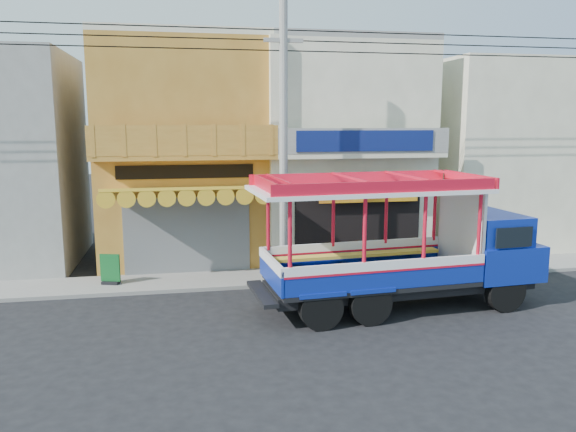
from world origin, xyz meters
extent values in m
plane|color=black|center=(0.00, 0.00, 0.00)|extent=(90.00, 90.00, 0.00)
cube|color=slate|center=(0.00, 4.00, 0.06)|extent=(30.00, 2.00, 0.12)
cube|color=#A76C25|center=(-4.00, 8.00, 4.00)|extent=(6.00, 6.00, 8.00)
cube|color=#595B5E|center=(-4.00, 4.98, 1.40)|extent=(4.20, 0.10, 2.60)
cube|color=gold|center=(-4.00, 4.25, 3.05)|extent=(5.20, 1.50, 0.31)
cube|color=#A76C25|center=(-4.00, 4.65, 4.05)|extent=(6.00, 0.70, 0.18)
cube|color=#A76C25|center=(-4.00, 4.35, 4.60)|extent=(6.00, 0.12, 0.95)
cube|color=black|center=(-4.00, 4.97, 3.55)|extent=(4.50, 0.04, 0.45)
cube|color=beige|center=(-4.00, 8.00, 8.12)|extent=(6.00, 6.00, 0.24)
cube|color=beige|center=(2.00, 8.00, 4.00)|extent=(6.00, 6.00, 8.00)
cube|color=black|center=(2.00, 4.98, 1.50)|extent=(4.60, 0.12, 2.80)
cube|color=yellow|center=(2.30, 4.70, 2.90)|extent=(3.60, 0.05, 1.00)
cube|color=beige|center=(2.00, 4.65, 4.05)|extent=(6.00, 0.70, 0.18)
cube|color=gray|center=(2.00, 4.35, 4.55)|extent=(6.00, 0.12, 0.85)
cube|color=navy|center=(2.00, 4.28, 4.55)|extent=(4.80, 0.06, 0.70)
cube|color=gray|center=(2.00, 8.00, 8.12)|extent=(6.00, 6.00, 0.24)
cube|color=beige|center=(-1.00, 4.85, 4.00)|extent=(0.35, 0.30, 8.00)
cube|color=beige|center=(9.00, 8.00, 3.80)|extent=(6.00, 6.00, 7.60)
cylinder|color=gray|center=(-1.00, 3.30, 4.50)|extent=(0.26, 0.26, 9.00)
cube|color=gray|center=(-1.00, 3.30, 7.60)|extent=(1.20, 0.12, 0.12)
cylinder|color=black|center=(0.00, 3.30, 7.30)|extent=(28.00, 0.04, 0.04)
cylinder|color=black|center=(0.00, 3.30, 7.60)|extent=(28.00, 0.04, 0.04)
cylinder|color=black|center=(0.00, 3.30, 7.90)|extent=(28.00, 0.04, 0.04)
cylinder|color=black|center=(4.54, -0.39, 0.56)|extent=(1.14, 0.40, 1.11)
cylinder|color=black|center=(4.38, 1.72, 0.56)|extent=(1.14, 0.40, 1.11)
cylinder|color=black|center=(0.54, -0.69, 0.56)|extent=(1.14, 0.40, 1.11)
cylinder|color=black|center=(0.38, 1.42, 0.56)|extent=(1.14, 0.40, 1.11)
cylinder|color=black|center=(-0.79, -0.79, 0.56)|extent=(1.14, 0.40, 1.11)
cylinder|color=black|center=(-0.95, 1.32, 0.56)|extent=(1.14, 0.40, 1.11)
cube|color=black|center=(1.80, 0.46, 0.67)|extent=(7.61, 2.40, 0.31)
cube|color=#0F2AA7|center=(4.69, 0.68, 1.28)|extent=(2.19, 2.60, 1.00)
cube|color=#0F2AA7|center=(4.52, 0.67, 2.17)|extent=(1.73, 2.37, 0.84)
cube|color=black|center=(5.30, 0.73, 2.12)|extent=(0.21, 1.96, 0.61)
cube|color=black|center=(0.88, 0.39, 0.89)|extent=(5.69, 2.86, 0.13)
cube|color=#0F2AA7|center=(0.97, -0.78, 1.28)|extent=(5.51, 0.50, 0.67)
cube|color=white|center=(0.97, -0.78, 1.58)|extent=(5.51, 0.52, 0.25)
cube|color=#0F2AA7|center=(0.79, 1.57, 1.28)|extent=(5.51, 0.50, 0.67)
cube|color=white|center=(0.79, 1.57, 1.58)|extent=(5.51, 0.52, 0.25)
cylinder|color=red|center=(-1.62, -0.96, 2.51)|extent=(0.11, 0.11, 1.78)
cylinder|color=red|center=(-1.79, 1.35, 2.51)|extent=(0.11, 0.11, 1.78)
cube|color=white|center=(3.65, 0.60, 2.15)|extent=(0.26, 2.26, 2.51)
cube|color=white|center=(0.77, 0.39, 3.40)|extent=(6.38, 3.19, 0.11)
cube|color=red|center=(0.77, 0.39, 3.60)|extent=(6.14, 3.06, 0.29)
cube|color=black|center=(-6.44, 3.98, 0.17)|extent=(0.59, 0.43, 0.10)
cube|color=#0E511E|center=(-6.44, 3.98, 0.65)|extent=(0.62, 0.26, 0.87)
imported|color=#1E631C|center=(3.96, 3.94, 0.65)|extent=(0.74, 0.72, 1.05)
imported|color=#1E631C|center=(4.07, 4.18, 0.56)|extent=(0.68, 0.68, 0.89)
camera|label=1|loc=(-4.12, -13.91, 5.19)|focal=35.00mm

